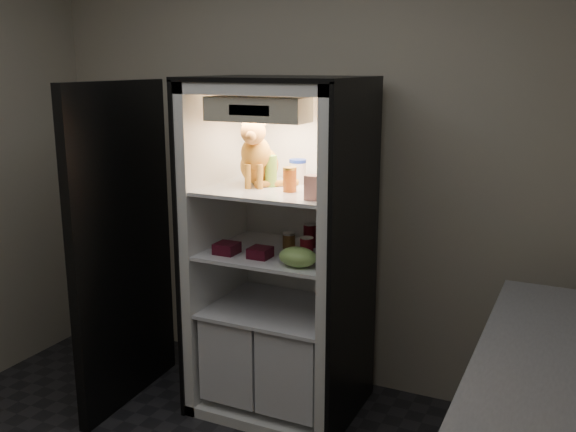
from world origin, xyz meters
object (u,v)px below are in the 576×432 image
(parmesan_shaker, at_px, (271,171))
(grape_bag, at_px, (298,257))
(soda_can_c, at_px, (307,249))
(refrigerator, at_px, (282,273))
(tabby_cat, at_px, (258,158))
(salsa_jar, at_px, (290,179))
(soda_can_b, at_px, (329,243))
(mayo_tub, at_px, (298,171))
(berry_box_right, at_px, (260,253))
(soda_can_a, at_px, (310,236))
(cream_carton, at_px, (313,188))
(berry_box_left, at_px, (227,248))
(pepper_jar, at_px, (338,169))
(condiment_jar, at_px, (289,241))

(parmesan_shaker, bearing_deg, grape_bag, -40.86)
(soda_can_c, bearing_deg, parmesan_shaker, 154.08)
(refrigerator, bearing_deg, parmesan_shaker, -138.12)
(tabby_cat, distance_m, salsa_jar, 0.27)
(salsa_jar, distance_m, soda_can_b, 0.41)
(tabby_cat, height_order, mayo_tub, tabby_cat)
(mayo_tub, relative_size, soda_can_c, 1.03)
(soda_can_c, bearing_deg, refrigerator, 142.37)
(refrigerator, distance_m, berry_box_right, 0.28)
(refrigerator, height_order, soda_can_a, refrigerator)
(cream_carton, distance_m, berry_box_left, 0.64)
(refrigerator, xyz_separation_m, soda_can_a, (0.13, 0.08, 0.22))
(cream_carton, relative_size, grape_bag, 0.60)
(mayo_tub, distance_m, soda_can_b, 0.45)
(tabby_cat, relative_size, soda_can_c, 3.11)
(soda_can_c, bearing_deg, berry_box_left, -173.02)
(soda_can_c, height_order, grape_bag, soda_can_c)
(pepper_jar, xyz_separation_m, cream_carton, (-0.01, -0.30, -0.05))
(mayo_tub, bearing_deg, refrigerator, -109.09)
(parmesan_shaker, relative_size, cream_carton, 1.39)
(grape_bag, height_order, berry_box_left, grape_bag)
(grape_bag, height_order, berry_box_right, grape_bag)
(parmesan_shaker, relative_size, grape_bag, 0.84)
(refrigerator, relative_size, berry_box_right, 17.00)
(berry_box_left, bearing_deg, condiment_jar, 37.97)
(salsa_jar, distance_m, soda_can_c, 0.37)
(pepper_jar, bearing_deg, salsa_jar, -141.40)
(tabby_cat, distance_m, cream_carton, 0.49)
(mayo_tub, relative_size, soda_can_a, 1.00)
(soda_can_a, relative_size, berry_box_right, 1.20)
(pepper_jar, distance_m, berry_box_right, 0.60)
(soda_can_c, height_order, berry_box_right, soda_can_c)
(parmesan_shaker, height_order, salsa_jar, parmesan_shaker)
(parmesan_shaker, relative_size, berry_box_left, 1.44)
(cream_carton, bearing_deg, soda_can_a, 115.71)
(parmesan_shaker, distance_m, salsa_jar, 0.17)
(refrigerator, bearing_deg, berry_box_right, -96.15)
(cream_carton, xyz_separation_m, soda_can_c, (-0.07, 0.09, -0.35))
(tabby_cat, bearing_deg, soda_can_c, -39.19)
(pepper_jar, bearing_deg, parmesan_shaker, -167.61)
(salsa_jar, bearing_deg, mayo_tub, 105.04)
(cream_carton, bearing_deg, parmesan_shaker, 147.33)
(refrigerator, relative_size, salsa_jar, 14.71)
(condiment_jar, bearing_deg, soda_can_c, -41.70)
(salsa_jar, relative_size, soda_can_a, 0.96)
(tabby_cat, relative_size, condiment_jar, 4.18)
(soda_can_b, height_order, grape_bag, soda_can_b)
(refrigerator, height_order, pepper_jar, refrigerator)
(soda_can_b, distance_m, soda_can_c, 0.17)
(refrigerator, distance_m, berry_box_left, 0.36)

